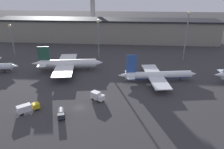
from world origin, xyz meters
The scene contains 11 objects.
ground centered at (0.00, 0.00, 0.00)m, with size 600.00×600.00×0.00m, color #383538.
terminal_building centered at (0.00, 101.54, 8.92)m, with size 171.59×21.30×17.72m.
airplane_1 centered at (-14.32, 36.93, 3.82)m, with size 38.18×36.30×13.51m.
airplane_2 centered at (31.96, 26.72, 3.08)m, with size 38.20×30.53×13.51m.
service_vehicle_0 centered at (5.95, 6.16, 1.91)m, with size 6.07×5.17×3.46m.
service_vehicle_3 centered at (-5.02, -6.76, 1.51)m, with size 3.71×5.91×2.56m.
service_vehicle_4 centered at (-18.18, -4.61, 1.82)m, with size 7.60×6.99×3.22m.
lamp_post_0 centered at (-54.98, 58.97, 13.37)m, with size 1.80×1.80×20.47m.
lamp_post_1 centered at (-0.41, 58.97, 15.14)m, with size 1.80×1.80×23.62m.
lamp_post_2 centered at (51.36, 58.97, 18.11)m, with size 1.80×1.80×29.05m.
control_tower centered at (-16.50, 139.51, 27.95)m, with size 9.00×9.00×48.51m.
Camera 1 is at (17.85, -70.33, 43.95)m, focal length 35.00 mm.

